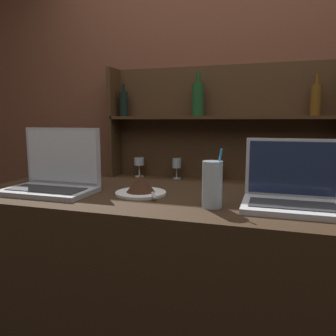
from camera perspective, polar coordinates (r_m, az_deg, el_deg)
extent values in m
cube|color=black|center=(1.44, 2.74, -26.32)|extent=(1.69, 0.58, 1.08)
cube|color=brown|center=(2.30, 10.15, 7.96)|extent=(7.00, 0.06, 2.70)
cube|color=#472D19|center=(2.46, -8.98, -3.46)|extent=(0.03, 0.18, 1.72)
cube|color=#472D19|center=(2.32, 8.77, -4.21)|extent=(1.52, 0.02, 1.72)
cube|color=#472D19|center=(2.34, 8.26, -12.88)|extent=(1.48, 0.18, 0.02)
cube|color=#472D19|center=(2.22, 8.49, -2.49)|extent=(1.48, 0.18, 0.02)
cube|color=#472D19|center=(2.18, 8.74, 8.67)|extent=(1.48, 0.18, 0.02)
cylinder|color=silver|center=(2.37, -5.02, -1.43)|extent=(0.06, 0.06, 0.01)
cylinder|color=silver|center=(2.36, -5.03, -0.43)|extent=(0.01, 0.01, 0.08)
cylinder|color=silver|center=(2.35, -5.05, 1.17)|extent=(0.07, 0.07, 0.06)
cylinder|color=silver|center=(2.28, 1.51, -1.79)|extent=(0.05, 0.05, 0.01)
cylinder|color=silver|center=(2.27, 1.52, -0.85)|extent=(0.01, 0.01, 0.07)
cylinder|color=silver|center=(2.26, 1.53, 0.88)|extent=(0.06, 0.06, 0.07)
cylinder|color=silver|center=(2.22, 8.50, -2.16)|extent=(0.06, 0.06, 0.01)
cylinder|color=silver|center=(2.21, 8.52, -1.38)|extent=(0.01, 0.01, 0.06)
cylinder|color=silver|center=(2.21, 8.55, 0.18)|extent=(0.07, 0.07, 0.07)
cylinder|color=silver|center=(2.19, 15.76, -2.50)|extent=(0.05, 0.05, 0.01)
cylinder|color=silver|center=(2.19, 15.79, -1.63)|extent=(0.01, 0.01, 0.06)
cylinder|color=silver|center=(2.18, 15.86, 0.08)|extent=(0.06, 0.06, 0.07)
cylinder|color=silver|center=(2.21, 23.06, -2.81)|extent=(0.06, 0.06, 0.01)
cylinder|color=silver|center=(2.20, 23.11, -2.02)|extent=(0.01, 0.01, 0.06)
cylinder|color=silver|center=(2.19, 23.19, -0.63)|extent=(0.07, 0.07, 0.05)
cylinder|color=black|center=(2.38, -7.73, 10.93)|extent=(0.06, 0.06, 0.17)
cylinder|color=black|center=(2.39, -7.78, 13.62)|extent=(0.02, 0.02, 0.06)
cylinder|color=brown|center=(2.17, 24.37, 10.69)|extent=(0.06, 0.06, 0.18)
cylinder|color=brown|center=(2.18, 24.57, 13.85)|extent=(0.02, 0.02, 0.06)
cylinder|color=#1E4C23|center=(2.21, 5.25, 11.72)|extent=(0.08, 0.08, 0.21)
cylinder|color=#1E4C23|center=(2.22, 5.30, 15.34)|extent=(0.03, 0.03, 0.07)
cube|color=#ADADB2|center=(1.35, -20.12, -3.81)|extent=(0.35, 0.20, 0.02)
cube|color=#28282B|center=(1.34, -20.41, -3.45)|extent=(0.29, 0.11, 0.00)
cube|color=#ADADB2|center=(1.41, -17.89, 1.96)|extent=(0.35, 0.00, 0.23)
cube|color=silver|center=(1.41, -17.94, 1.95)|extent=(0.32, 0.01, 0.21)
cube|color=silver|center=(1.11, 20.74, -6.37)|extent=(0.31, 0.22, 0.02)
cube|color=#28282B|center=(1.10, 20.80, -5.98)|extent=(0.26, 0.12, 0.00)
cube|color=silver|center=(1.20, 20.74, 0.00)|extent=(0.31, 0.00, 0.20)
cube|color=#1E2847|center=(1.19, 20.74, -0.02)|extent=(0.28, 0.01, 0.18)
cylinder|color=white|center=(1.26, -4.77, -4.36)|extent=(0.19, 0.19, 0.01)
cone|color=#381E11|center=(1.25, -4.79, -2.67)|extent=(0.11, 0.11, 0.07)
cube|color=#B7B7BC|center=(1.23, -2.71, -4.34)|extent=(0.08, 0.16, 0.00)
cylinder|color=silver|center=(1.07, 7.70, -2.83)|extent=(0.07, 0.07, 0.15)
cylinder|color=#338CD8|center=(1.06, 8.34, -1.77)|extent=(0.04, 0.01, 0.19)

